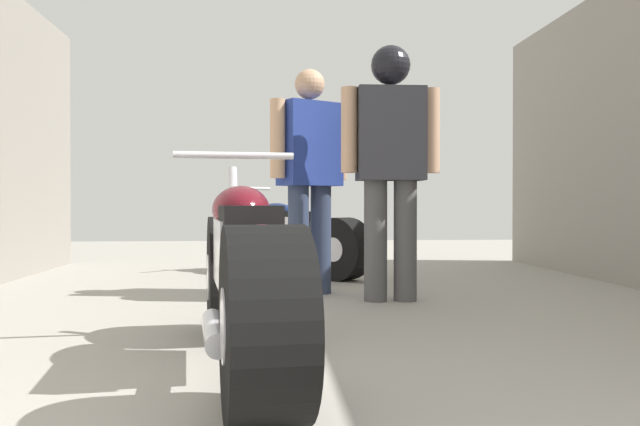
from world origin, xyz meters
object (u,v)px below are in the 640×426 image
motorcycle_maroon_cruiser (245,278)px  mechanic_in_blue (310,167)px  mechanic_with_helmet (391,148)px  motorcycle_black_naked (293,239)px

motorcycle_maroon_cruiser → mechanic_in_blue: bearing=80.1°
motorcycle_maroon_cruiser → mechanic_with_helmet: size_ratio=1.13×
mechanic_with_helmet → motorcycle_maroon_cruiser: bearing=-116.2°
mechanic_in_blue → mechanic_with_helmet: 0.69m
motorcycle_maroon_cruiser → motorcycle_black_naked: motorcycle_maroon_cruiser is taller
motorcycle_black_naked → mechanic_in_blue: bearing=-86.6°
motorcycle_black_naked → mechanic_with_helmet: size_ratio=0.83×
motorcycle_maroon_cruiser → motorcycle_black_naked: bearing=84.9°
motorcycle_maroon_cruiser → motorcycle_black_naked: (0.33, 3.72, -0.03)m
mechanic_in_blue → motorcycle_maroon_cruiser: bearing=-99.9°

